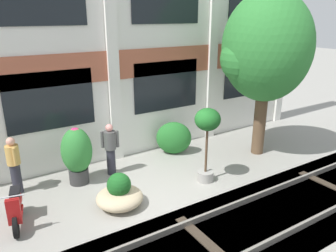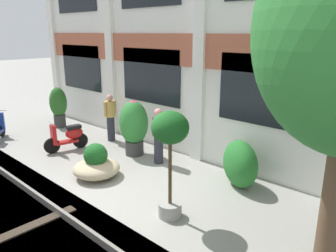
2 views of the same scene
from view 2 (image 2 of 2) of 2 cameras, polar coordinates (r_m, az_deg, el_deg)
ground_plane at (r=7.85m, az=-8.14°, el=-11.35°), size 80.00×80.00×0.00m
apartment_facade at (r=9.24m, az=6.83°, el=18.06°), size 16.01×0.64×7.89m
rail_tracks at (r=6.96m, az=-23.02°, el=-17.72°), size 23.65×2.80×0.43m
potted_plant_fluted_column at (r=13.34m, az=-18.54°, el=3.43°), size 0.65×0.65×1.56m
potted_plant_wide_bowl at (r=8.62m, az=-12.38°, el=-6.64°), size 1.19×1.19×0.89m
potted_plant_terracotta_small at (r=6.21m, az=0.37°, el=-2.90°), size 0.72×0.72×2.19m
potted_plant_stone_basin at (r=9.77m, az=-5.98°, el=0.29°), size 0.86×0.86×1.66m
scooter_near_curb at (r=10.71m, az=-17.01°, el=-1.79°), size 0.57×1.37×0.98m
resident_by_doorway at (r=11.20m, az=-10.00°, el=1.67°), size 0.34×0.53×1.60m
resident_watching_tracks at (r=9.11m, az=-1.68°, el=-1.45°), size 0.49×0.34×1.59m
topiary_hedge at (r=8.03m, az=12.43°, el=-6.45°), size 1.39×1.25×1.14m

